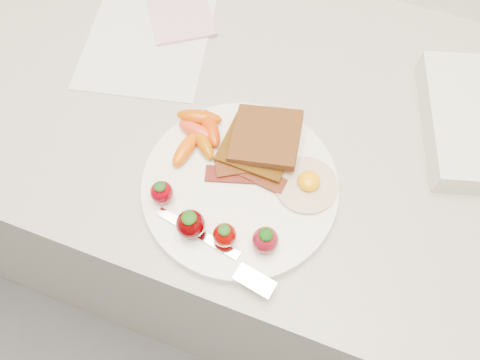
% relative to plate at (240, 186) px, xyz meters
% --- Properties ---
extents(counter, '(2.00, 0.60, 0.90)m').
position_rel_plate_xyz_m(counter, '(0.01, 0.14, -0.46)').
color(counter, gray).
rests_on(counter, ground).
extents(plate, '(0.27, 0.27, 0.02)m').
position_rel_plate_xyz_m(plate, '(0.00, 0.00, 0.00)').
color(plate, white).
rests_on(plate, counter).
extents(toast_lower, '(0.10, 0.10, 0.01)m').
position_rel_plate_xyz_m(toast_lower, '(0.00, 0.06, 0.02)').
color(toast_lower, black).
rests_on(toast_lower, plate).
extents(toast_upper, '(0.11, 0.11, 0.02)m').
position_rel_plate_xyz_m(toast_upper, '(0.01, 0.07, 0.03)').
color(toast_upper, '#3D1C07').
rests_on(toast_upper, toast_lower).
extents(fried_egg, '(0.10, 0.10, 0.02)m').
position_rel_plate_xyz_m(fried_egg, '(0.09, 0.03, 0.01)').
color(fried_egg, white).
rests_on(fried_egg, plate).
extents(bacon_strips, '(0.11, 0.08, 0.01)m').
position_rel_plate_xyz_m(bacon_strips, '(0.00, 0.02, 0.01)').
color(bacon_strips, black).
rests_on(bacon_strips, plate).
extents(baby_carrots, '(0.09, 0.11, 0.02)m').
position_rel_plate_xyz_m(baby_carrots, '(-0.08, 0.05, 0.02)').
color(baby_carrots, red).
rests_on(baby_carrots, plate).
extents(strawberries, '(0.18, 0.06, 0.05)m').
position_rel_plate_xyz_m(strawberries, '(-0.01, -0.08, 0.03)').
color(strawberries, '#75000A').
rests_on(strawberries, plate).
extents(fork, '(0.18, 0.07, 0.00)m').
position_rel_plate_xyz_m(fork, '(0.02, -0.10, 0.01)').
color(fork, silver).
rests_on(fork, plate).
extents(paper_sheet, '(0.25, 0.30, 0.00)m').
position_rel_plate_xyz_m(paper_sheet, '(-0.24, 0.22, -0.01)').
color(paper_sheet, silver).
rests_on(paper_sheet, counter).
extents(notepad, '(0.17, 0.18, 0.01)m').
position_rel_plate_xyz_m(notepad, '(-0.22, 0.28, -0.00)').
color(notepad, '#D39BAE').
rests_on(notepad, paper_sheet).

